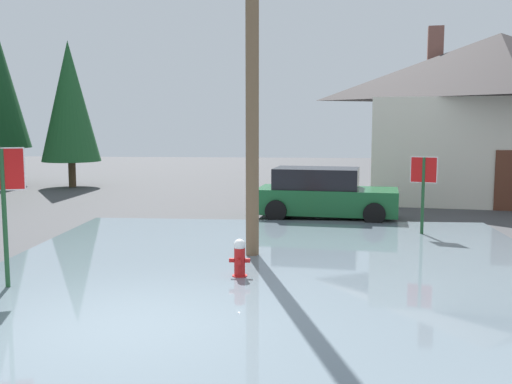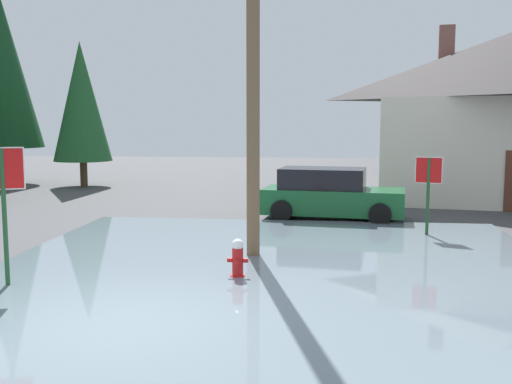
% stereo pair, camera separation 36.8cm
% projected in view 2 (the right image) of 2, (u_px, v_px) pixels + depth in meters
% --- Properties ---
extents(ground_plane, '(80.00, 80.00, 0.10)m').
position_uv_depth(ground_plane, '(125.00, 329.00, 8.60)').
color(ground_plane, '#424244').
extents(flood_puddle, '(11.28, 13.81, 0.08)m').
position_uv_depth(flood_puddle, '(270.00, 287.00, 10.42)').
color(flood_puddle, slate).
rests_on(flood_puddle, ground).
extents(lane_stop_bar, '(3.54, 0.43, 0.01)m').
position_uv_depth(lane_stop_bar, '(100.00, 365.00, 7.18)').
color(lane_stop_bar, silver).
rests_on(lane_stop_bar, ground).
extents(stop_sign_near, '(0.69, 0.29, 2.50)m').
position_uv_depth(stop_sign_near, '(3.00, 188.00, 10.23)').
color(stop_sign_near, '#1E4C28').
rests_on(stop_sign_near, ground).
extents(fire_hydrant, '(0.39, 0.34, 0.78)m').
position_uv_depth(fire_hydrant, '(238.00, 260.00, 11.00)').
color(fire_hydrant, red).
rests_on(fire_hydrant, ground).
extents(utility_pole, '(1.60, 0.28, 9.50)m').
position_uv_depth(utility_pole, '(253.00, 24.00, 12.22)').
color(utility_pole, brown).
rests_on(utility_pole, ground).
extents(stop_sign_far, '(0.64, 0.22, 2.05)m').
position_uv_depth(stop_sign_far, '(428.00, 181.00, 14.89)').
color(stop_sign_far, '#1E4C28').
rests_on(stop_sign_far, ground).
extents(house, '(10.72, 8.55, 6.69)m').
position_uv_depth(house, '(509.00, 114.00, 22.11)').
color(house, silver).
rests_on(house, ground).
extents(parked_car, '(4.37, 2.39, 1.54)m').
position_uv_depth(parked_car, '(330.00, 195.00, 17.88)').
color(parked_car, '#195B2D').
rests_on(parked_car, ground).
extents(pine_tree_short_left, '(2.58, 2.58, 6.46)m').
position_uv_depth(pine_tree_short_left, '(81.00, 102.00, 26.43)').
color(pine_tree_short_left, '#4C3823').
rests_on(pine_tree_short_left, ground).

